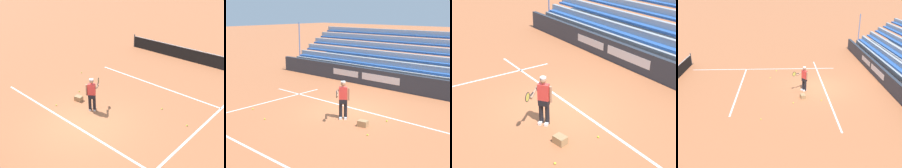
% 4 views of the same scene
% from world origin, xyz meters
% --- Properties ---
extents(ground_plane, '(160.00, 160.00, 0.00)m').
position_xyz_m(ground_plane, '(0.00, 0.00, 0.00)').
color(ground_plane, '#B7663D').
extents(court_baseline_white, '(12.00, 0.10, 0.01)m').
position_xyz_m(court_baseline_white, '(0.00, -0.50, 0.00)').
color(court_baseline_white, white).
rests_on(court_baseline_white, ground).
extents(court_sideline_white, '(0.10, 12.00, 0.01)m').
position_xyz_m(court_sideline_white, '(4.11, 4.00, 0.00)').
color(court_sideline_white, white).
rests_on(court_sideline_white, ground).
extents(court_service_line_white, '(8.22, 0.10, 0.01)m').
position_xyz_m(court_service_line_white, '(0.00, 5.50, 0.00)').
color(court_service_line_white, white).
rests_on(court_service_line_white, ground).
extents(back_wall_sponsor_board, '(21.33, 0.25, 1.10)m').
position_xyz_m(back_wall_sponsor_board, '(0.01, -4.94, 0.55)').
color(back_wall_sponsor_board, '#2D333D').
rests_on(back_wall_sponsor_board, ground).
extents(tennis_player, '(0.65, 1.04, 1.71)m').
position_xyz_m(tennis_player, '(-0.55, 0.98, 0.89)').
color(tennis_player, black).
rests_on(tennis_player, ground).
extents(ball_box_cardboard, '(0.45, 0.37, 0.26)m').
position_xyz_m(ball_box_cardboard, '(-1.80, 1.15, 0.13)').
color(ball_box_cardboard, '#A87F51').
rests_on(ball_box_cardboard, ground).
extents(tennis_ball_midcourt, '(0.07, 0.07, 0.07)m').
position_xyz_m(tennis_ball_midcourt, '(1.95, 3.40, 0.03)').
color(tennis_ball_midcourt, '#CCE533').
rests_on(tennis_ball_midcourt, ground).
extents(tennis_ball_far_left, '(0.07, 0.07, 0.07)m').
position_xyz_m(tennis_ball_far_left, '(-2.54, 1.81, 0.03)').
color(tennis_ball_far_left, '#CCE533').
rests_on(tennis_ball_far_left, ground).
extents(tennis_ball_near_player, '(0.07, 0.07, 0.07)m').
position_xyz_m(tennis_ball_near_player, '(3.59, 2.93, 0.03)').
color(tennis_ball_near_player, '#CCE533').
rests_on(tennis_ball_near_player, ground).
extents(tennis_ball_by_box, '(0.07, 0.07, 0.07)m').
position_xyz_m(tennis_ball_by_box, '(-2.23, 0.00, 0.03)').
color(tennis_ball_by_box, '#CCE533').
rests_on(tennis_ball_by_box, ground).
extents(tennis_ball_on_baseline, '(0.07, 0.07, 0.07)m').
position_xyz_m(tennis_ball_on_baseline, '(-4.49, 3.70, 0.03)').
color(tennis_ball_on_baseline, '#CCE533').
rests_on(tennis_ball_on_baseline, ground).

